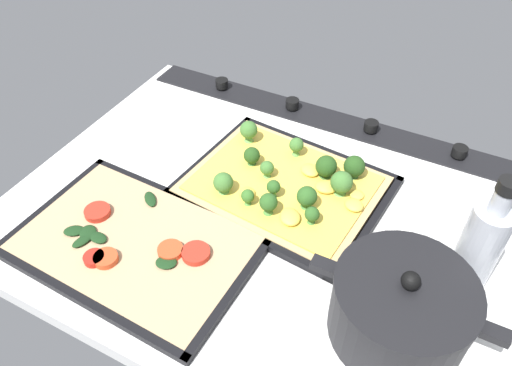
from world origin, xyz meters
TOP-DOWN VIEW (x-y plane):
  - ground_plane at (0.00, 0.00)cm, footprint 85.19×63.89cm
  - stove_control_panel at (0.00, -28.44)cm, footprint 81.78×7.00cm
  - baking_tray_front at (-0.32, -5.62)cm, footprint 36.04×29.56cm
  - broccoli_pizza at (-0.99, -5.81)cm, footprint 33.42×26.93cm
  - baking_tray_back at (14.96, 16.57)cm, footprint 37.83×25.88cm
  - veggie_pizza_back at (14.99, 16.64)cm, footprint 35.34×23.39cm
  - cooking_pot at (-24.81, 12.09)cm, footprint 25.10×18.26cm
  - oil_bottle at (-31.59, 0.59)cm, footprint 5.49×5.49cm

SIDE VIEW (x-z plane):
  - ground_plane at x=0.00cm, z-range -3.00..0.00cm
  - baking_tray_front at x=-0.32cm, z-range -0.28..1.02cm
  - baking_tray_back at x=14.96cm, z-range -0.28..1.02cm
  - stove_control_panel at x=0.00cm, z-range -0.76..1.84cm
  - veggie_pizza_back at x=14.99cm, z-range 0.12..2.02cm
  - broccoli_pizza at x=-0.99cm, z-range -0.85..4.97cm
  - cooking_pot at x=-24.81cm, z-range -1.15..11.12cm
  - oil_bottle at x=-31.59cm, z-range -1.86..18.94cm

